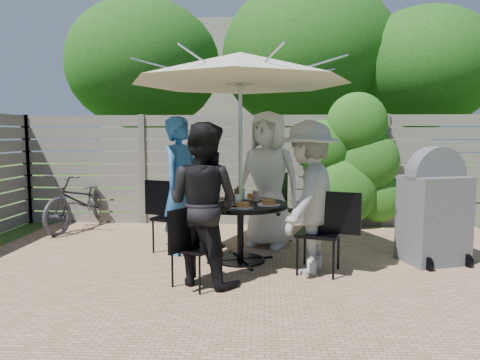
# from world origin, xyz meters

# --- Properties ---
(backyard_envelope) EXTENTS (60.00, 60.00, 5.00)m
(backyard_envelope) POSITION_xyz_m (0.09, 10.29, 2.61)
(backyard_envelope) COLOR #3A5B1C
(backyard_envelope) RESTS_ON ground
(patio_table) EXTENTS (1.44, 1.44, 0.72)m
(patio_table) POSITION_xyz_m (-0.24, 0.89, 0.50)
(patio_table) COLOR black
(patio_table) RESTS_ON ground
(umbrella) EXTENTS (3.32, 3.32, 2.45)m
(umbrella) POSITION_xyz_m (-0.24, 0.89, 2.27)
(umbrella) COLOR silver
(umbrella) RESTS_ON ground
(chair_back) EXTENTS (0.63, 0.73, 0.97)m
(chair_back) POSITION_xyz_m (0.15, 1.77, 0.29)
(chair_back) COLOR black
(chair_back) RESTS_ON ground
(person_back) EXTENTS (1.05, 0.89, 1.83)m
(person_back) POSITION_xyz_m (0.10, 1.65, 0.91)
(person_back) COLOR silver
(person_back) RESTS_ON ground
(chair_left) EXTENTS (0.71, 0.58, 0.93)m
(chair_left) POSITION_xyz_m (-1.12, 1.27, 0.28)
(chair_left) COLOR black
(chair_left) RESTS_ON ground
(person_left) EXTENTS (0.64, 0.75, 1.74)m
(person_left) POSITION_xyz_m (-1.00, 1.22, 0.87)
(person_left) COLOR #2761A9
(person_left) RESTS_ON ground
(chair_front) EXTENTS (0.55, 0.62, 0.83)m
(chair_front) POSITION_xyz_m (-0.62, 0.01, 0.25)
(chair_front) COLOR black
(chair_front) RESTS_ON ground
(person_front) EXTENTS (0.98, 0.89, 1.64)m
(person_front) POSITION_xyz_m (-0.57, 0.13, 0.82)
(person_front) COLOR black
(person_front) RESTS_ON ground
(chair_right) EXTENTS (0.70, 0.55, 0.91)m
(chair_right) POSITION_xyz_m (0.65, 0.50, 0.27)
(chair_right) COLOR black
(chair_right) RESTS_ON ground
(person_right) EXTENTS (1.00, 1.23, 1.67)m
(person_right) POSITION_xyz_m (0.52, 0.56, 0.83)
(person_right) COLOR #999995
(person_right) RESTS_ON ground
(plate_back) EXTENTS (0.26, 0.26, 0.06)m
(plate_back) POSITION_xyz_m (-0.09, 1.22, 0.74)
(plate_back) COLOR white
(plate_back) RESTS_ON patio_table
(plate_left) EXTENTS (0.26, 0.26, 0.06)m
(plate_left) POSITION_xyz_m (-0.57, 1.03, 0.74)
(plate_left) COLOR white
(plate_left) RESTS_ON patio_table
(plate_front) EXTENTS (0.26, 0.26, 0.06)m
(plate_front) POSITION_xyz_m (-0.38, 0.56, 0.74)
(plate_front) COLOR white
(plate_front) RESTS_ON patio_table
(plate_right) EXTENTS (0.26, 0.26, 0.06)m
(plate_right) POSITION_xyz_m (0.09, 0.74, 0.74)
(plate_right) COLOR white
(plate_right) RESTS_ON patio_table
(plate_extra) EXTENTS (0.24, 0.24, 0.06)m
(plate_extra) POSITION_xyz_m (-0.19, 0.54, 0.74)
(plate_extra) COLOR white
(plate_extra) RESTS_ON patio_table
(glass_back) EXTENTS (0.07, 0.07, 0.14)m
(glass_back) POSITION_xyz_m (-0.23, 1.17, 0.79)
(glass_back) COLOR silver
(glass_back) RESTS_ON patio_table
(glass_left) EXTENTS (0.07, 0.07, 0.14)m
(glass_left) POSITION_xyz_m (-0.52, 0.90, 0.79)
(glass_left) COLOR silver
(glass_left) RESTS_ON patio_table
(glass_front) EXTENTS (0.07, 0.07, 0.14)m
(glass_front) POSITION_xyz_m (-0.24, 0.61, 0.79)
(glass_front) COLOR silver
(glass_front) RESTS_ON patio_table
(syrup_jug) EXTENTS (0.09, 0.09, 0.16)m
(syrup_jug) POSITION_xyz_m (-0.27, 0.96, 0.80)
(syrup_jug) COLOR #59280C
(syrup_jug) RESTS_ON patio_table
(coffee_cup) EXTENTS (0.08, 0.08, 0.12)m
(coffee_cup) POSITION_xyz_m (-0.06, 1.05, 0.78)
(coffee_cup) COLOR #C6B293
(coffee_cup) RESTS_ON patio_table
(bicycle) EXTENTS (1.00, 1.83, 0.91)m
(bicycle) POSITION_xyz_m (-2.88, 2.60, 0.46)
(bicycle) COLOR #333338
(bicycle) RESTS_ON ground
(bbq_grill) EXTENTS (0.80, 0.70, 1.38)m
(bbq_grill) POSITION_xyz_m (2.02, 0.97, 0.63)
(bbq_grill) COLOR slate
(bbq_grill) RESTS_ON ground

